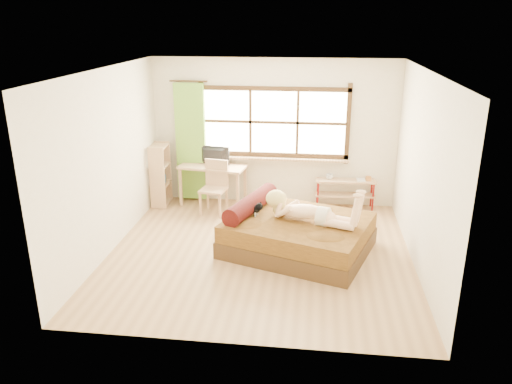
# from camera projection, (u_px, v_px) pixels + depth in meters

# --- Properties ---
(floor) EXTENTS (4.50, 4.50, 0.00)m
(floor) POSITION_uv_depth(u_px,v_px,m) (260.00, 253.00, 7.55)
(floor) COLOR #9E754C
(floor) RESTS_ON ground
(ceiling) EXTENTS (4.50, 4.50, 0.00)m
(ceiling) POSITION_uv_depth(u_px,v_px,m) (260.00, 70.00, 6.65)
(ceiling) COLOR white
(ceiling) RESTS_ON wall_back
(wall_back) EXTENTS (4.50, 0.00, 4.50)m
(wall_back) POSITION_uv_depth(u_px,v_px,m) (274.00, 133.00, 9.21)
(wall_back) COLOR silver
(wall_back) RESTS_ON floor
(wall_front) EXTENTS (4.50, 0.00, 4.50)m
(wall_front) POSITION_uv_depth(u_px,v_px,m) (234.00, 231.00, 4.99)
(wall_front) COLOR silver
(wall_front) RESTS_ON floor
(wall_left) EXTENTS (0.00, 4.50, 4.50)m
(wall_left) POSITION_uv_depth(u_px,v_px,m) (109.00, 162.00, 7.36)
(wall_left) COLOR silver
(wall_left) RESTS_ON floor
(wall_right) EXTENTS (0.00, 4.50, 4.50)m
(wall_right) POSITION_uv_depth(u_px,v_px,m) (423.00, 173.00, 6.84)
(wall_right) COLOR silver
(wall_right) RESTS_ON floor
(window) EXTENTS (2.80, 0.16, 1.46)m
(window) POSITION_uv_depth(u_px,v_px,m) (274.00, 125.00, 9.13)
(window) COLOR #FFEDBF
(window) RESTS_ON wall_back
(curtain) EXTENTS (0.55, 0.10, 2.20)m
(curtain) POSITION_uv_depth(u_px,v_px,m) (191.00, 142.00, 9.34)
(curtain) COLOR #5B9729
(curtain) RESTS_ON wall_back
(bed) EXTENTS (2.45, 2.19, 0.77)m
(bed) POSITION_uv_depth(u_px,v_px,m) (295.00, 233.00, 7.56)
(bed) COLOR #32200F
(bed) RESTS_ON floor
(woman) EXTENTS (1.48, 0.84, 0.61)m
(woman) POSITION_uv_depth(u_px,v_px,m) (309.00, 202.00, 7.29)
(woman) COLOR beige
(woman) RESTS_ON bed
(kitten) EXTENTS (0.33, 0.21, 0.24)m
(kitten) POSITION_uv_depth(u_px,v_px,m) (252.00, 207.00, 7.60)
(kitten) COLOR black
(kitten) RESTS_ON bed
(desk) EXTENTS (1.30, 0.75, 0.77)m
(desk) POSITION_uv_depth(u_px,v_px,m) (213.00, 171.00, 9.28)
(desk) COLOR #A07E57
(desk) RESTS_ON floor
(monitor) EXTENTS (0.61, 0.18, 0.35)m
(monitor) POSITION_uv_depth(u_px,v_px,m) (213.00, 156.00, 9.24)
(monitor) COLOR black
(monitor) RESTS_ON desk
(chair) EXTENTS (0.49, 0.49, 0.96)m
(chair) POSITION_uv_depth(u_px,v_px,m) (215.00, 184.00, 8.97)
(chair) COLOR #A07E57
(chair) RESTS_ON floor
(pipe_shelf) EXTENTS (1.11, 0.33, 0.62)m
(pipe_shelf) POSITION_uv_depth(u_px,v_px,m) (346.00, 187.00, 9.20)
(pipe_shelf) COLOR #A07E57
(pipe_shelf) RESTS_ON floor
(cup) EXTENTS (0.13, 0.13, 0.10)m
(cup) POSITION_uv_depth(u_px,v_px,m) (329.00, 177.00, 9.17)
(cup) COLOR gray
(cup) RESTS_ON pipe_shelf
(book) EXTENTS (0.16, 0.21, 0.02)m
(book) POSITION_uv_depth(u_px,v_px,m) (357.00, 180.00, 9.12)
(book) COLOR gray
(book) RESTS_ON pipe_shelf
(bookshelf) EXTENTS (0.31, 0.52, 1.17)m
(bookshelf) POSITION_uv_depth(u_px,v_px,m) (160.00, 175.00, 9.30)
(bookshelf) COLOR #A07E57
(bookshelf) RESTS_ON floor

